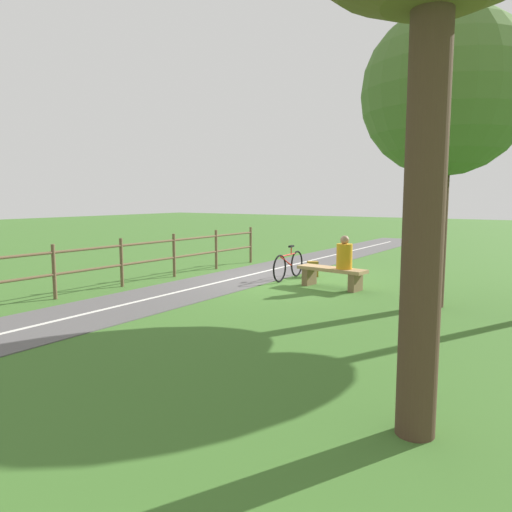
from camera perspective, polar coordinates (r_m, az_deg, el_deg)
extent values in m
plane|color=#3D6B28|center=(12.76, 3.26, -2.72)|extent=(80.00, 80.00, 0.00)
cube|color=#565454|center=(10.31, -13.33, -5.19)|extent=(2.35, 36.01, 0.02)
cube|color=silver|center=(10.30, -13.34, -5.13)|extent=(0.30, 32.00, 0.00)
cube|color=#A88456|center=(11.55, 8.97, -1.56)|extent=(1.74, 0.68, 0.08)
cube|color=brown|center=(11.27, 11.71, -3.09)|extent=(0.21, 0.44, 0.41)
cube|color=brown|center=(11.92, 6.34, -2.43)|extent=(0.21, 0.44, 0.41)
cylinder|color=orange|center=(11.33, 10.44, -0.05)|extent=(0.41, 0.41, 0.58)
sphere|color=#9E755B|center=(11.29, 10.48, 1.88)|extent=(0.21, 0.21, 0.21)
torus|color=black|center=(12.19, 2.82, -1.49)|extent=(0.09, 0.71, 0.70)
torus|color=black|center=(13.11, 4.87, -0.91)|extent=(0.09, 0.71, 0.70)
cylinder|color=red|center=(12.61, 3.89, 0.15)|extent=(0.09, 0.88, 0.04)
cylinder|color=red|center=(12.49, 3.58, -0.60)|extent=(0.08, 0.64, 0.33)
cylinder|color=red|center=(12.74, 4.20, 0.66)|extent=(0.03, 0.03, 0.20)
cube|color=black|center=(12.73, 4.20, 1.16)|extent=(0.09, 0.20, 0.05)
cube|color=olive|center=(13.15, 6.73, -1.53)|extent=(0.34, 0.33, 0.42)
cube|color=#A57A2A|center=(13.28, 6.62, -1.73)|extent=(0.18, 0.15, 0.19)
cylinder|color=brown|center=(15.85, -0.64, 1.33)|extent=(0.08, 0.08, 1.17)
cylinder|color=brown|center=(14.46, -4.75, 0.76)|extent=(0.08, 0.08, 1.17)
cylinder|color=brown|center=(13.17, -9.69, 0.07)|extent=(0.08, 0.08, 1.17)
cylinder|color=brown|center=(11.99, -15.66, -0.76)|extent=(0.08, 0.08, 1.17)
cylinder|color=brown|center=(10.98, -22.83, -1.75)|extent=(0.08, 0.08, 1.17)
cylinder|color=brown|center=(10.49, -27.03, -0.08)|extent=(0.60, 15.90, 0.06)
cylinder|color=brown|center=(10.55, -26.88, -2.61)|extent=(0.60, 15.90, 0.06)
cylinder|color=#473323|center=(10.00, 20.90, 3.75)|extent=(0.30, 0.30, 3.33)
sphere|color=#4C7033|center=(10.18, 21.53, 17.61)|extent=(3.12, 3.12, 3.12)
cylinder|color=#473323|center=(4.41, 19.41, 7.74)|extent=(0.35, 0.35, 4.47)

